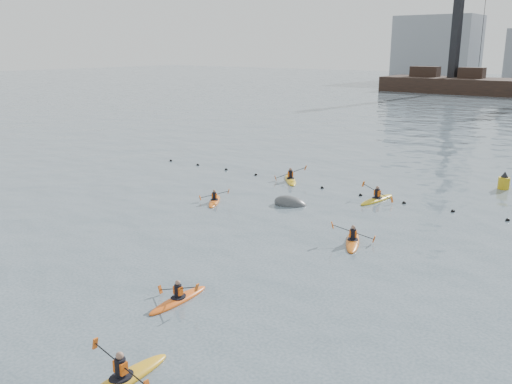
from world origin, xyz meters
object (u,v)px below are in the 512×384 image
at_px(kayaker_5, 290,179).
at_px(kayaker_4, 353,241).
at_px(nav_buoy, 504,183).
at_px(kayaker_1, 121,379).
at_px(mooring_buoy, 291,205).
at_px(kayaker_0, 178,299).
at_px(kayaker_2, 214,201).
at_px(kayaker_3, 377,199).

bearing_deg(kayaker_5, kayaker_4, -83.25).
height_order(kayaker_5, nav_buoy, nav_buoy).
height_order(kayaker_1, kayaker_4, kayaker_1).
bearing_deg(kayaker_4, mooring_buoy, -56.18).
bearing_deg(kayaker_1, kayaker_4, 90.05).
bearing_deg(kayaker_0, kayaker_2, 124.40).
xyz_separation_m(kayaker_1, kayaker_5, (-9.83, 23.43, -0.00)).
bearing_deg(nav_buoy, kayaker_0, -102.21).
relative_size(kayaker_4, nav_buoy, 2.31).
bearing_deg(mooring_buoy, kayaker_1, -70.90).
distance_m(kayaker_2, nav_buoy, 19.93).
xyz_separation_m(kayaker_0, kayaker_5, (-7.39, 18.71, 0.01)).
distance_m(mooring_buoy, nav_buoy, 15.37).
relative_size(kayaker_3, kayaker_4, 1.08).
bearing_deg(kayaker_1, nav_buoy, 83.64).
bearing_deg(mooring_buoy, kayaker_0, -73.98).
bearing_deg(kayaker_2, kayaker_1, -89.42).
relative_size(kayaker_0, nav_buoy, 2.21).
bearing_deg(kayaker_2, nav_buoy, 13.93).
bearing_deg(kayaker_4, kayaker_1, 65.29).
bearing_deg(kayaker_2, kayaker_4, -39.99).
relative_size(mooring_buoy, nav_buoy, 1.53).
height_order(kayaker_0, kayaker_4, kayaker_4).
relative_size(kayaker_2, mooring_buoy, 1.27).
xyz_separation_m(kayaker_5, mooring_buoy, (3.50, -5.14, -0.10)).
relative_size(kayaker_4, mooring_buoy, 1.51).
xyz_separation_m(kayaker_5, nav_buoy, (12.95, 6.97, 0.32)).
xyz_separation_m(kayaker_2, kayaker_5, (0.67, 7.57, 0.02)).
bearing_deg(mooring_buoy, kayaker_3, 47.07).
bearing_deg(kayaker_3, mooring_buoy, -124.37).
height_order(kayaker_0, nav_buoy, nav_buoy).
distance_m(kayaker_1, kayaker_2, 19.03).
distance_m(kayaker_0, kayaker_2, 13.75).
bearing_deg(kayaker_2, kayaker_5, 51.99).
bearing_deg(kayaker_4, nav_buoy, -126.89).
relative_size(kayaker_4, kayaker_5, 1.05).
bearing_deg(kayaker_3, kayaker_5, -179.48).
distance_m(kayaker_0, mooring_buoy, 14.12).
bearing_deg(kayaker_1, kayaker_0, 116.81).
distance_m(kayaker_0, kayaker_5, 20.12).
bearing_deg(kayaker_1, kayaker_2, 123.01).
xyz_separation_m(kayaker_3, kayaker_5, (-7.32, 1.03, 0.00)).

